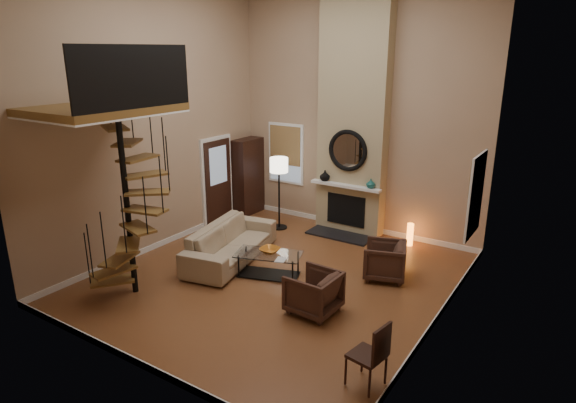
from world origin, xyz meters
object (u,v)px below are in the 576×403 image
Objects in this scene: armchair_far at (317,293)px; floor_lamp at (279,171)px; hutch at (248,177)px; accent_lamp at (410,234)px; side_chair at (373,352)px; armchair_near at (389,261)px; coffee_table at (269,262)px; sofa at (230,242)px.

floor_lamp reaches higher than armchair_far.
armchair_far is at bearing -47.31° from floor_lamp.
hutch reaches higher than accent_lamp.
floor_lamp is 1.91× the size of side_chair.
armchair_near is at bearing -19.55° from floor_lamp.
accent_lamp reaches higher than coffee_table.
accent_lamp is 5.01m from side_chair.
hutch is 2.19× the size of side_chair.
hutch reaches higher than side_chair.
sofa is 1.41× the size of floor_lamp.
side_chair is (4.23, -4.21, -0.89)m from floor_lamp.
hutch is at bearing 157.50° from floor_lamp.
armchair_near is 2.24m from coffee_table.
hutch reaches higher than armchair_far.
side_chair is (2.95, -1.94, 0.24)m from coffee_table.
hutch is 3.91m from coffee_table.
sofa reaches higher than armchair_near.
side_chair is at bearing -75.77° from accent_lamp.
floor_lamp is 3.28m from accent_lamp.
hutch is 1.52m from floor_lamp.
sofa is 3.17× the size of armchair_far.
side_chair is at bearing -44.82° from floor_lamp.
hutch is 4.40m from accent_lamp.
armchair_far is 1.62m from coffee_table.
armchair_far reaches higher than armchair_near.
floor_lamp reaches higher than accent_lamp.
coffee_table is 0.78× the size of floor_lamp.
side_chair is (4.01, -2.12, 0.13)m from sofa.
sofa is 2.34m from floor_lamp.
hutch is at bearing -128.50° from armchair_far.
sofa is 4.54m from side_chair.
armchair_near is at bearing -83.66° from sofa.
side_chair is at bearing -40.51° from hutch.
hutch is 3.99× the size of accent_lamp.
armchair_near is 3.58m from floor_lamp.
hutch is 5.42m from armchair_far.
coffee_table is 2.84m from floor_lamp.
coffee_table is 2.72× the size of accent_lamp.
side_chair is (5.57, -4.76, -0.42)m from hutch.
armchair_far reaches higher than coffee_table.
hutch is 3.12m from sofa.
sofa is (1.56, -2.65, -0.55)m from hutch.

